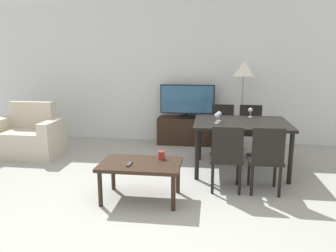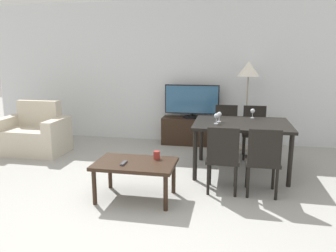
# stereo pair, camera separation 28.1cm
# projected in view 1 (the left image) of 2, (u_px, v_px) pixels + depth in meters

# --- Properties ---
(ground_plane) EXTENTS (18.00, 18.00, 0.00)m
(ground_plane) POSITION_uv_depth(u_px,v_px,m) (127.00, 222.00, 3.32)
(ground_plane) COLOR #9E9E99
(wall_back) EXTENTS (7.63, 0.06, 2.70)m
(wall_back) POSITION_uv_depth(u_px,v_px,m) (169.00, 72.00, 6.33)
(wall_back) COLOR silver
(wall_back) RESTS_ON ground_plane
(armchair) EXTENTS (1.12, 0.71, 0.89)m
(armchair) POSITION_uv_depth(u_px,v_px,m) (28.00, 137.00, 5.55)
(armchair) COLOR beige
(armchair) RESTS_ON ground_plane
(tv_stand) EXTENTS (1.10, 0.38, 0.51)m
(tv_stand) POSITION_uv_depth(u_px,v_px,m) (187.00, 131.00, 6.26)
(tv_stand) COLOR black
(tv_stand) RESTS_ON ground_plane
(tv) EXTENTS (1.01, 0.32, 0.62)m
(tv) POSITION_uv_depth(u_px,v_px,m) (187.00, 101.00, 6.14)
(tv) COLOR black
(tv) RESTS_ON tv_stand
(coffee_table) EXTENTS (0.93, 0.60, 0.45)m
(coffee_table) POSITION_uv_depth(u_px,v_px,m) (141.00, 167.00, 3.78)
(coffee_table) COLOR black
(coffee_table) RESTS_ON ground_plane
(dining_table) EXTENTS (1.34, 1.02, 0.73)m
(dining_table) POSITION_uv_depth(u_px,v_px,m) (241.00, 127.00, 4.70)
(dining_table) COLOR black
(dining_table) RESTS_ON ground_plane
(dining_chair_near) EXTENTS (0.40, 0.40, 0.84)m
(dining_chair_near) POSITION_uv_depth(u_px,v_px,m) (227.00, 155.00, 3.98)
(dining_chair_near) COLOR black
(dining_chair_near) RESTS_ON ground_plane
(dining_chair_far) EXTENTS (0.40, 0.40, 0.84)m
(dining_chair_far) POSITION_uv_depth(u_px,v_px,m) (251.00, 128.00, 5.50)
(dining_chair_far) COLOR black
(dining_chair_far) RESTS_ON ground_plane
(dining_chair_near_right) EXTENTS (0.40, 0.40, 0.84)m
(dining_chair_near_right) POSITION_uv_depth(u_px,v_px,m) (266.00, 157.00, 3.92)
(dining_chair_near_right) COLOR black
(dining_chair_near_right) RESTS_ON ground_plane
(dining_chair_far_left) EXTENTS (0.40, 0.40, 0.84)m
(dining_chair_far_left) POSITION_uv_depth(u_px,v_px,m) (223.00, 127.00, 5.56)
(dining_chair_far_left) COLOR black
(dining_chair_far_left) RESTS_ON ground_plane
(floor_lamp) EXTENTS (0.38, 0.38, 1.57)m
(floor_lamp) POSITION_uv_depth(u_px,v_px,m) (244.00, 72.00, 5.72)
(floor_lamp) COLOR gray
(floor_lamp) RESTS_ON ground_plane
(remote_primary) EXTENTS (0.04, 0.15, 0.02)m
(remote_primary) POSITION_uv_depth(u_px,v_px,m) (129.00, 164.00, 3.69)
(remote_primary) COLOR #38383D
(remote_primary) RESTS_ON coffee_table
(cup_white_near) EXTENTS (0.08, 0.08, 0.10)m
(cup_white_near) POSITION_uv_depth(u_px,v_px,m) (161.00, 155.00, 3.89)
(cup_white_near) COLOR maroon
(cup_white_near) RESTS_ON coffee_table
(wine_glass_left) EXTENTS (0.07, 0.07, 0.15)m
(wine_glass_left) POSITION_uv_depth(u_px,v_px,m) (219.00, 114.00, 4.69)
(wine_glass_left) COLOR silver
(wine_glass_left) RESTS_ON dining_table
(wine_glass_center) EXTENTS (0.07, 0.07, 0.15)m
(wine_glass_center) POSITION_uv_depth(u_px,v_px,m) (250.00, 111.00, 5.01)
(wine_glass_center) COLOR silver
(wine_glass_center) RESTS_ON dining_table
(wine_glass_right) EXTENTS (0.07, 0.07, 0.15)m
(wine_glass_right) POSITION_uv_depth(u_px,v_px,m) (217.00, 116.00, 4.56)
(wine_glass_right) COLOR silver
(wine_glass_right) RESTS_ON dining_table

